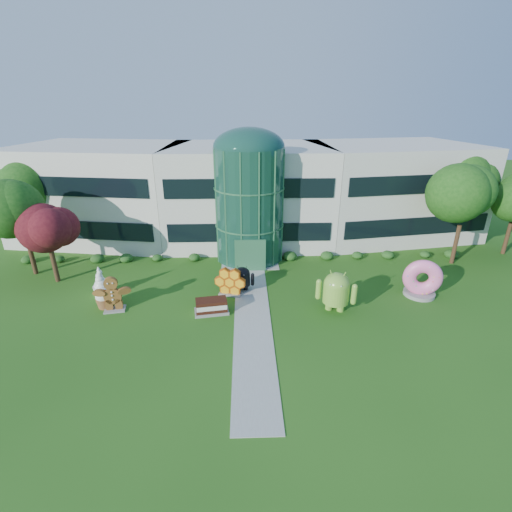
{
  "coord_description": "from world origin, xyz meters",
  "views": [
    {
      "loc": [
        -0.45,
        -19.65,
        13.46
      ],
      "look_at": [
        0.39,
        6.0,
        2.6
      ],
      "focal_mm": 26.0,
      "sensor_mm": 36.0,
      "label": 1
    }
  ],
  "objects_px": {
    "donut": "(422,277)",
    "gingerbread": "(112,294)",
    "android_black": "(242,277)",
    "android_green": "(336,289)"
  },
  "relations": [
    {
      "from": "donut",
      "to": "gingerbread",
      "type": "relative_size",
      "value": 1.05
    },
    {
      "from": "android_black",
      "to": "gingerbread",
      "type": "bearing_deg",
      "value": -152.99
    },
    {
      "from": "android_black",
      "to": "donut",
      "type": "relative_size",
      "value": 0.75
    },
    {
      "from": "donut",
      "to": "android_black",
      "type": "bearing_deg",
      "value": -169.28
    },
    {
      "from": "android_black",
      "to": "gingerbread",
      "type": "relative_size",
      "value": 0.79
    },
    {
      "from": "android_green",
      "to": "gingerbread",
      "type": "relative_size",
      "value": 1.18
    },
    {
      "from": "android_black",
      "to": "donut",
      "type": "height_order",
      "value": "donut"
    },
    {
      "from": "android_green",
      "to": "donut",
      "type": "distance_m",
      "value": 7.05
    },
    {
      "from": "android_green",
      "to": "android_black",
      "type": "xyz_separation_m",
      "value": [
        -6.39,
        3.14,
        -0.54
      ]
    },
    {
      "from": "donut",
      "to": "gingerbread",
      "type": "height_order",
      "value": "donut"
    }
  ]
}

